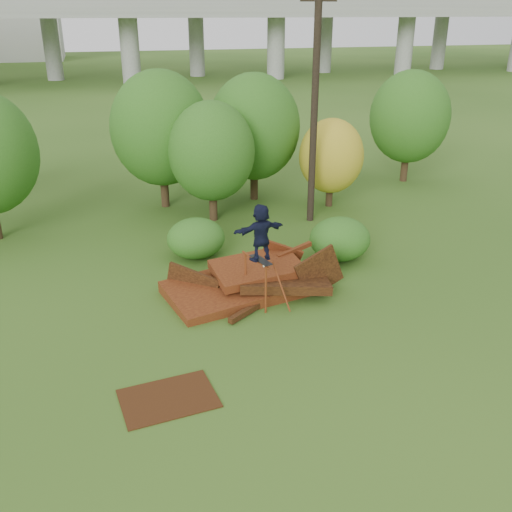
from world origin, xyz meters
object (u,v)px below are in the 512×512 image
object	(u,v)px
scrap_pile	(250,283)
flat_plate	(168,398)
skater	(261,232)
utility_pole	(314,107)

from	to	relation	value
scrap_pile	flat_plate	distance (m)	5.60
skater	utility_pole	bearing A→B (deg)	-132.41
flat_plate	utility_pole	xyz separation A→B (m)	(7.32, 10.39, 4.64)
skater	flat_plate	distance (m)	5.32
skater	utility_pole	size ratio (longest dim) A/B	0.18
skater	flat_plate	size ratio (longest dim) A/B	0.78
skater	utility_pole	world-z (taller)	utility_pole
scrap_pile	skater	distance (m)	2.35
flat_plate	utility_pole	distance (m)	13.53
scrap_pile	flat_plate	size ratio (longest dim) A/B	2.71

